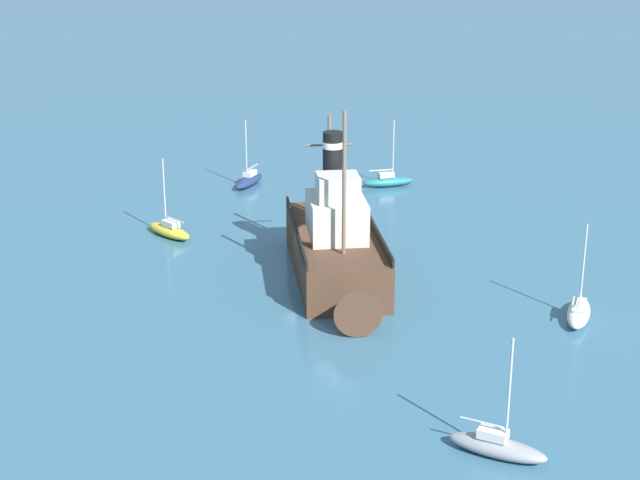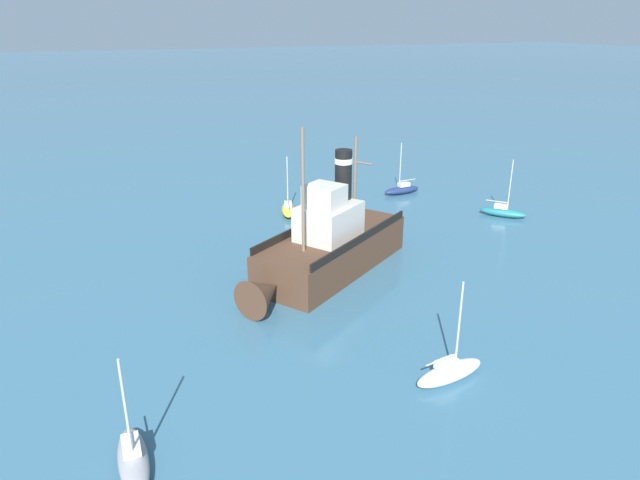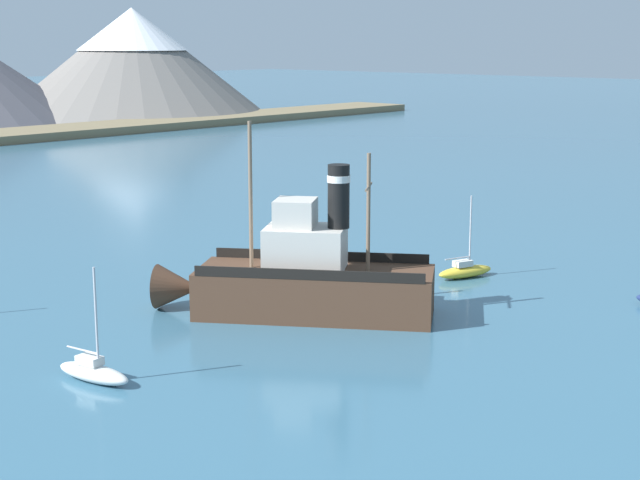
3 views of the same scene
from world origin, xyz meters
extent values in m
plane|color=#38667F|center=(0.00, 0.00, 0.00)|extent=(600.00, 600.00, 0.00)
cube|color=#4C3323|center=(-1.03, -0.72, 1.20)|extent=(10.27, 12.44, 2.40)
cone|color=#4C3323|center=(-4.99, 5.30, 1.20)|extent=(3.28, 3.30, 2.35)
cube|color=beige|center=(-1.30, -0.30, 3.50)|extent=(4.71, 4.99, 2.20)
cube|color=beige|center=(-1.58, 0.12, 5.30)|extent=(2.94, 2.88, 1.40)
cylinder|color=black|center=(-0.37, -1.72, 6.20)|extent=(1.10, 1.10, 3.20)
cylinder|color=silver|center=(-0.37, -1.72, 7.10)|extent=(1.16, 1.16, 0.35)
cylinder|color=#75604C|center=(-2.84, 2.04, 6.15)|extent=(0.20, 0.20, 7.50)
cylinder|color=#75604C|center=(0.46, -2.97, 5.40)|extent=(0.20, 0.20, 6.00)
cylinder|color=#75604C|center=(0.46, -2.97, 6.72)|extent=(2.24, 1.53, 0.12)
cube|color=black|center=(-2.83, -1.90, 2.65)|extent=(6.37, 9.59, 0.50)
cube|color=black|center=(0.77, 0.47, 2.65)|extent=(6.37, 9.59, 0.50)
ellipsoid|color=gold|center=(10.94, -1.92, 0.35)|extent=(3.95, 2.23, 0.70)
cube|color=silver|center=(10.75, -1.86, 0.88)|extent=(1.24, 0.95, 0.36)
cylinder|color=#B7B7BC|center=(11.23, -2.01, 2.80)|extent=(0.10, 0.10, 4.20)
cylinder|color=#B7B7BC|center=(10.37, -1.73, 1.25)|extent=(1.74, 0.64, 0.08)
ellipsoid|color=navy|center=(12.34, -13.90, 0.35)|extent=(1.39, 3.87, 0.70)
cube|color=silver|center=(12.36, -14.10, 0.88)|extent=(0.72, 1.15, 0.36)
cylinder|color=#B7B7BC|center=(12.32, -13.60, 2.80)|extent=(0.10, 0.10, 4.20)
cylinder|color=#B7B7BC|center=(12.39, -14.50, 1.25)|extent=(0.22, 1.80, 0.08)
ellipsoid|color=white|center=(-14.52, -0.58, 0.35)|extent=(1.65, 3.92, 0.70)
cube|color=silver|center=(-14.55, -0.38, 0.88)|extent=(0.80, 1.18, 0.36)
cylinder|color=#B7B7BC|center=(-14.47, -0.88, 2.80)|extent=(0.10, 0.10, 4.20)
cylinder|color=#B7B7BC|center=(-14.61, 0.01, 1.25)|extent=(0.35, 1.79, 0.08)
ellipsoid|color=gray|center=(-14.65, 13.45, 0.35)|extent=(3.81, 1.13, 0.70)
cube|color=silver|center=(-14.45, 13.45, 0.88)|extent=(1.10, 0.65, 0.36)
cylinder|color=#B7B7BC|center=(-14.95, 13.45, 2.80)|extent=(0.10, 0.10, 4.20)
cylinder|color=#B7B7BC|center=(-14.05, 13.44, 1.25)|extent=(1.80, 0.09, 0.08)
ellipsoid|color=#23757A|center=(3.19, -18.30, 0.35)|extent=(3.58, 3.33, 0.70)
cube|color=silver|center=(3.34, -18.17, 0.88)|extent=(1.25, 1.21, 0.36)
cylinder|color=#B7B7BC|center=(2.97, -18.50, 2.80)|extent=(0.10, 0.10, 4.20)
cylinder|color=#B7B7BC|center=(3.64, -17.91, 1.25)|extent=(1.41, 1.25, 0.08)
camera|label=1|loc=(-23.11, 45.01, 19.76)|focal=55.00mm
camera|label=2|loc=(-32.64, 13.57, 15.56)|focal=32.00mm
camera|label=3|loc=(-36.94, -33.31, 13.90)|focal=55.00mm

